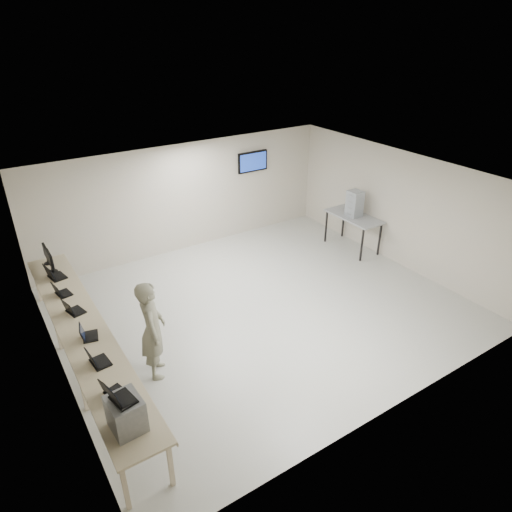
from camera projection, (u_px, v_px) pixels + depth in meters
room at (261, 247)px, 9.17m from camera, size 8.01×7.01×2.81m
workbench at (84, 332)px, 7.65m from camera, size 0.76×6.00×0.90m
equipment_box at (126, 414)px, 5.66m from camera, size 0.42×0.47×0.47m
laptop_on_box at (118, 397)px, 5.50m from camera, size 0.33×0.37×0.26m
laptop_0 at (113, 392)px, 6.22m from camera, size 0.36×0.39×0.26m
laptop_1 at (96, 360)px, 6.79m from camera, size 0.31×0.36×0.26m
laptop_2 at (87, 335)px, 7.35m from camera, size 0.33×0.36×0.25m
laptop_3 at (72, 310)px, 7.98m from camera, size 0.35×0.38×0.26m
laptop_4 at (61, 292)px, 8.50m from camera, size 0.32×0.36×0.25m
laptop_5 at (54, 275)px, 9.05m from camera, size 0.38×0.42×0.30m
monitor_near at (50, 260)px, 9.18m from camera, size 0.20×0.45×0.45m
monitor_far at (46, 253)px, 9.51m from camera, size 0.18×0.41×0.41m
soldier at (152, 330)px, 7.57m from camera, size 0.63×0.77×1.81m
side_table at (354, 218)px, 11.89m from camera, size 0.73×1.56×0.94m
storage_bins at (355, 204)px, 11.69m from camera, size 0.32×0.36×0.68m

